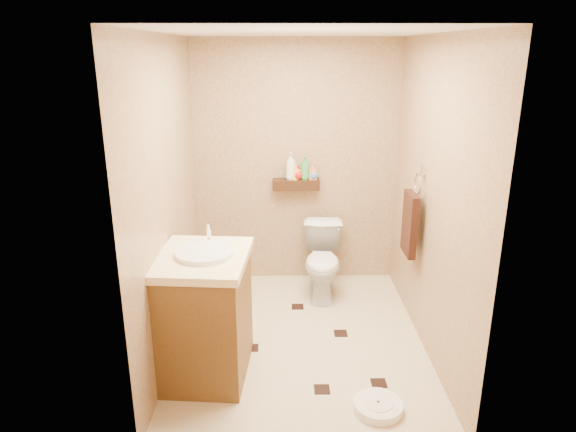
{
  "coord_description": "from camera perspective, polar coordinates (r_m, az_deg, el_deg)",
  "views": [
    {
      "loc": [
        -0.15,
        -3.72,
        2.29
      ],
      "look_at": [
        -0.09,
        0.25,
        0.99
      ],
      "focal_mm": 32.0,
      "sensor_mm": 36.0,
      "label": 1
    }
  ],
  "objects": [
    {
      "name": "wall_shelf",
      "position": [
        5.05,
        0.9,
        3.53
      ],
      "size": [
        0.46,
        0.14,
        0.1
      ],
      "primitive_type": "cube",
      "color": "#3A240F",
      "rests_on": "wall_back"
    },
    {
      "name": "toilet_paper",
      "position": [
        4.75,
        -10.36,
        -3.05
      ],
      "size": [
        0.12,
        0.11,
        0.12
      ],
      "color": "white",
      "rests_on": "wall_left"
    },
    {
      "name": "ceiling",
      "position": [
        3.72,
        1.56,
        19.77
      ],
      "size": [
        2.0,
        2.5,
        0.02
      ],
      "primitive_type": "cube",
      "color": "silver",
      "rests_on": "wall_back"
    },
    {
      "name": "towel_ring",
      "position": [
        4.32,
        13.45,
        -0.55
      ],
      "size": [
        0.12,
        0.3,
        0.76
      ],
      "color": "silver",
      "rests_on": "wall_right"
    },
    {
      "name": "wall_right",
      "position": [
        4.04,
        15.73,
        1.75
      ],
      "size": [
        0.04,
        2.5,
        2.4
      ],
      "primitive_type": "cube",
      "color": "tan",
      "rests_on": "ground"
    },
    {
      "name": "bottle_b",
      "position": [
        5.02,
        0.86,
        4.96
      ],
      "size": [
        0.09,
        0.09,
        0.16
      ],
      "primitive_type": "imported",
      "rotation": [
        0.0,
        0.0,
        5.03
      ],
      "color": "yellow",
      "rests_on": "wall_shelf"
    },
    {
      "name": "floor_accents",
      "position": [
        4.33,
        1.48,
        -13.8
      ],
      "size": [
        1.23,
        1.33,
        0.01
      ],
      "color": "black",
      "rests_on": "ground"
    },
    {
      "name": "bottle_e",
      "position": [
        5.03,
        2.76,
        5.0
      ],
      "size": [
        0.08,
        0.08,
        0.17
      ],
      "primitive_type": "imported",
      "rotation": [
        0.0,
        0.0,
        1.6
      ],
      "color": "#D77347",
      "rests_on": "wall_shelf"
    },
    {
      "name": "wall_front",
      "position": [
        2.7,
        2.4,
        -5.72
      ],
      "size": [
        2.0,
        0.04,
        2.4
      ],
      "primitive_type": "cube",
      "color": "tan",
      "rests_on": "ground"
    },
    {
      "name": "bathroom_scale",
      "position": [
        3.68,
        9.97,
        -20.1
      ],
      "size": [
        0.41,
        0.41,
        0.07
      ],
      "rotation": [
        0.0,
        0.0,
        0.29
      ],
      "color": "white",
      "rests_on": "ground"
    },
    {
      "name": "bottle_d",
      "position": [
        5.02,
        1.91,
        5.37
      ],
      "size": [
        0.12,
        0.12,
        0.23
      ],
      "primitive_type": "imported",
      "rotation": [
        0.0,
        0.0,
        5.91
      ],
      "color": "green",
      "rests_on": "wall_shelf"
    },
    {
      "name": "toilet",
      "position": [
        4.97,
        3.9,
        -5.06
      ],
      "size": [
        0.42,
        0.69,
        0.68
      ],
      "primitive_type": "imported",
      "rotation": [
        0.0,
        0.0,
        -0.06
      ],
      "color": "white",
      "rests_on": "ground"
    },
    {
      "name": "bottle_f",
      "position": [
        5.03,
        2.86,
        4.81
      ],
      "size": [
        0.14,
        0.14,
        0.13
      ],
      "primitive_type": "imported",
      "rotation": [
        0.0,
        0.0,
        2.67
      ],
      "color": "#4771B3",
      "rests_on": "wall_shelf"
    },
    {
      "name": "vanity",
      "position": [
        3.8,
        -9.22,
        -10.62
      ],
      "size": [
        0.69,
        0.81,
        1.08
      ],
      "rotation": [
        0.0,
        0.0,
        -0.08
      ],
      "color": "brown",
      "rests_on": "ground"
    },
    {
      "name": "ground",
      "position": [
        4.37,
        1.29,
        -13.52
      ],
      "size": [
        2.5,
        2.5,
        0.0
      ],
      "primitive_type": "plane",
      "color": "beige",
      "rests_on": "ground"
    },
    {
      "name": "bottle_c",
      "position": [
        5.03,
        1.14,
        4.83
      ],
      "size": [
        0.15,
        0.15,
        0.14
      ],
      "primitive_type": "imported",
      "rotation": [
        0.0,
        0.0,
        4.01
      ],
      "color": "red",
      "rests_on": "wall_shelf"
    },
    {
      "name": "wall_back",
      "position": [
        5.09,
        0.89,
        5.72
      ],
      "size": [
        2.0,
        0.04,
        2.4
      ],
      "primitive_type": "cube",
      "color": "tan",
      "rests_on": "ground"
    },
    {
      "name": "toilet_brush",
      "position": [
        5.28,
        -8.08,
        -5.81
      ],
      "size": [
        0.11,
        0.11,
        0.47
      ],
      "color": "#1A6B68",
      "rests_on": "ground"
    },
    {
      "name": "bottle_a",
      "position": [
        5.01,
        0.31,
        5.57
      ],
      "size": [
        0.11,
        0.11,
        0.27
      ],
      "primitive_type": "imported",
      "rotation": [
        0.0,
        0.0,
        0.02
      ],
      "color": "white",
      "rests_on": "wall_shelf"
    },
    {
      "name": "wall_left",
      "position": [
        3.97,
        -13.18,
        1.66
      ],
      "size": [
        0.04,
        2.5,
        2.4
      ],
      "primitive_type": "cube",
      "color": "tan",
      "rests_on": "ground"
    }
  ]
}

